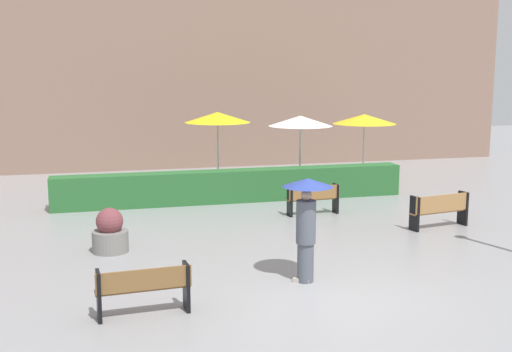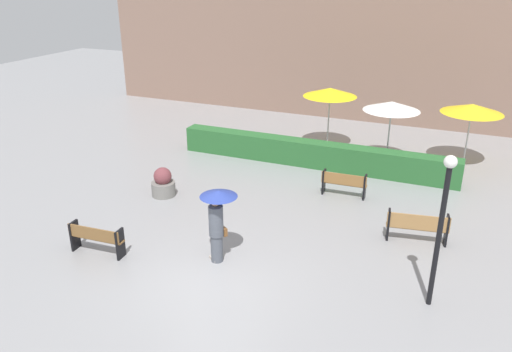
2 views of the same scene
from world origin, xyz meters
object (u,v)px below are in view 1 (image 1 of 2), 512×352
Objects in this scene: pedestrian_with_umbrella at (307,215)px; bench_far_right at (440,208)px; planter_pot at (110,233)px; patio_umbrella_yellow at (218,117)px; patio_umbrella_white at (300,121)px; patio_umbrella_yellow_far at (364,119)px; bench_near_left at (144,287)px; bench_back_row at (313,197)px.

bench_far_right is at bearing 32.92° from pedestrian_with_umbrella.
patio_umbrella_yellow is (3.83, 6.90, 2.03)m from planter_pot.
patio_umbrella_white reaches higher than planter_pot.
pedestrian_with_umbrella is at bearing -119.47° from patio_umbrella_yellow_far.
pedestrian_with_umbrella is 0.76× the size of patio_umbrella_yellow.
bench_near_left is 4.01m from planter_pot.
patio_umbrella_yellow_far reaches higher than planter_pot.
bench_back_row is at bearing 139.56° from bench_far_right.
patio_umbrella_yellow_far reaches higher than pedestrian_with_umbrella.
patio_umbrella_yellow is at bearing -177.90° from patio_umbrella_yellow_far.
bench_back_row is 5.30m from patio_umbrella_yellow.
patio_umbrella_yellow reaches higher than planter_pot.
patio_umbrella_yellow_far is at bearing 37.32° from planter_pot.
patio_umbrella_white is at bearing 42.77° from planter_pot.
pedestrian_with_umbrella is (3.18, 1.00, 0.81)m from bench_near_left.
bench_near_left is at bearing -162.59° from pedestrian_with_umbrella.
patio_umbrella_white reaches higher than bench_near_left.
patio_umbrella_yellow reaches higher than bench_near_left.
bench_near_left is 0.79× the size of pedestrian_with_umbrella.
bench_back_row is 0.76× the size of pedestrian_with_umbrella.
pedestrian_with_umbrella is at bearing -147.08° from bench_far_right.
bench_near_left is 11.57m from patio_umbrella_yellow.
bench_near_left is 8.88m from bench_far_right.
bench_near_left is 14.32m from patio_umbrella_yellow_far.
bench_near_left is 0.92× the size of bench_far_right.
bench_far_right is 0.70× the size of patio_umbrella_yellow_far.
bench_back_row is 3.50m from bench_far_right.
patio_umbrella_yellow reaches higher than patio_umbrella_yellow_far.
patio_umbrella_yellow is (-4.51, 6.83, 1.94)m from bench_far_right.
planter_pot is (-8.34, -0.07, -0.09)m from bench_far_right.
bench_back_row is 1.52× the size of planter_pot.
patio_umbrella_white reaches higher than bench_far_right.
patio_umbrella_white reaches higher than pedestrian_with_umbrella.
bench_far_right is 8.34m from planter_pot.
patio_umbrella_white is at bearing -158.74° from patio_umbrella_yellow_far.
patio_umbrella_yellow is at bearing 112.07° from bench_back_row.
bench_far_right is 0.68× the size of patio_umbrella_white.
planter_pot is (-3.62, 2.98, -0.88)m from pedestrian_with_umbrella.
bench_far_right is (2.66, -2.27, 0.02)m from bench_back_row.
bench_far_right is at bearing 0.49° from planter_pot.
patio_umbrella_yellow is 1.07× the size of patio_umbrella_yellow_far.
bench_back_row is 4.19m from patio_umbrella_white.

